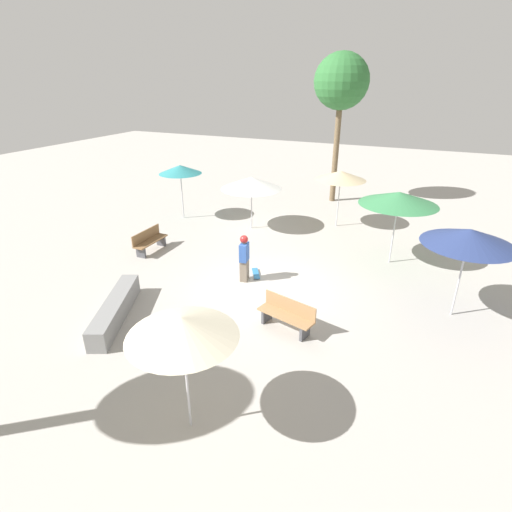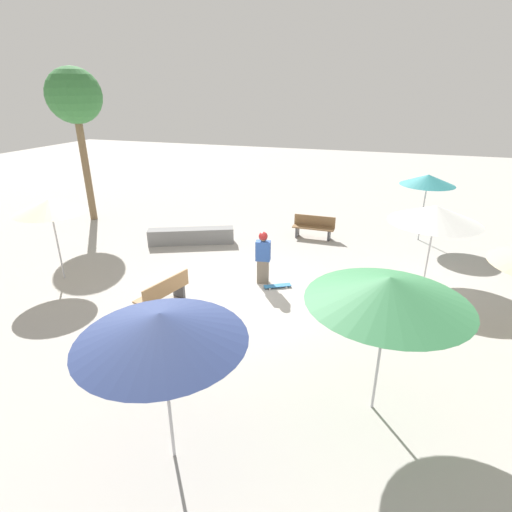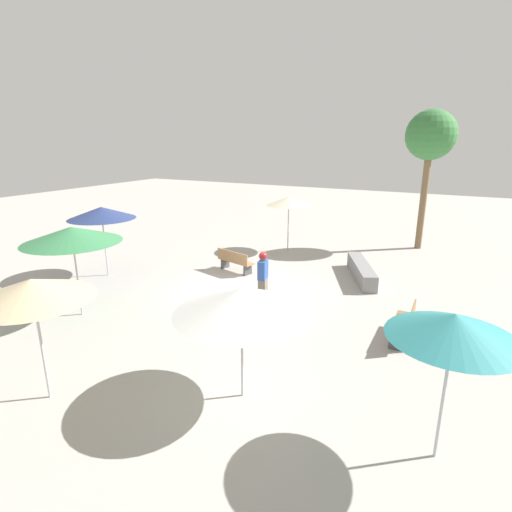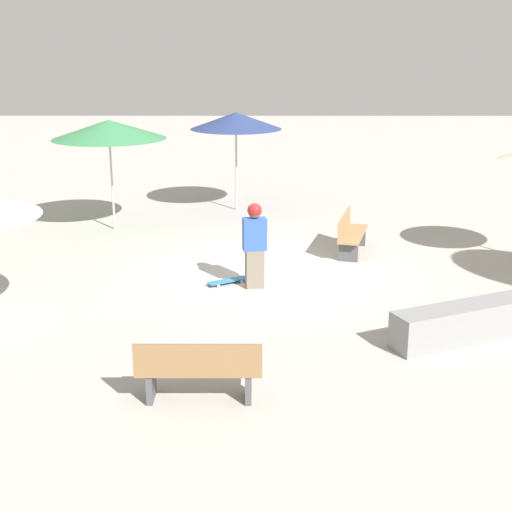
{
  "view_description": "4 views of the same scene",
  "coord_description": "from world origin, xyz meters",
  "views": [
    {
      "loc": [
        -4.21,
        10.33,
        6.25
      ],
      "look_at": [
        0.46,
        -0.17,
        1.02
      ],
      "focal_mm": 28.0,
      "sensor_mm": 36.0,
      "label": 1
    },
    {
      "loc": [
        -9.35,
        -3.49,
        5.37
      ],
      "look_at": [
        0.67,
        -0.16,
        0.95
      ],
      "focal_mm": 28.0,
      "sensor_mm": 36.0,
      "label": 2
    },
    {
      "loc": [
        6.21,
        -10.93,
        4.96
      ],
      "look_at": [
        0.57,
        -0.05,
        1.36
      ],
      "focal_mm": 28.0,
      "sensor_mm": 36.0,
      "label": 3
    },
    {
      "loc": [
        13.48,
        -0.24,
        4.44
      ],
      "look_at": [
        1.24,
        -0.26,
        0.7
      ],
      "focal_mm": 50.0,
      "sensor_mm": 36.0,
      "label": 4
    }
  ],
  "objects": [
    {
      "name": "bench_far",
      "position": [
        5.31,
        -0.98,
        0.43
      ],
      "size": [
        0.44,
        1.6,
        0.85
      ],
      "rotation": [
        0.0,
        0.0,
        1.57
      ],
      "color": "#47474C",
      "rests_on": "ground_plane"
    },
    {
      "name": "shade_umbrella_white",
      "position": [
        2.79,
        -4.91,
        2.05
      ],
      "size": [
        2.62,
        2.62,
        2.3
      ],
      "color": "#B7B7BC",
      "rests_on": "ground_plane"
    },
    {
      "name": "shade_umbrella_green",
      "position": [
        -3.3,
        -3.72,
        2.41
      ],
      "size": [
        2.68,
        2.68,
        2.63
      ],
      "color": "#B7B7BC",
      "rests_on": "ground_plane"
    },
    {
      "name": "shade_umbrella_navy",
      "position": [
        -5.37,
        -0.8,
        2.39
      ],
      "size": [
        2.41,
        2.41,
        2.6
      ],
      "color": "#B7B7BC",
      "rests_on": "ground_plane"
    },
    {
      "name": "skateboard",
      "position": [
        0.74,
        -0.79,
        0.06
      ],
      "size": [
        0.58,
        0.79,
        0.07
      ],
      "rotation": [
        0.0,
        0.0,
        5.24
      ],
      "color": "teal",
      "rests_on": "ground_plane"
    },
    {
      "name": "palm_tree_center_left",
      "position": [
        4.61,
        8.8,
        5.03
      ],
      "size": [
        2.18,
        2.18,
        6.23
      ],
      "color": "brown",
      "rests_on": "ground_plane"
    },
    {
      "name": "bench_near",
      "position": [
        -1.29,
        1.76,
        0.43
      ],
      "size": [
        1.66,
        0.84,
        0.85
      ],
      "rotation": [
        0.0,
        0.0,
        6.02
      ],
      "color": "#47474C",
      "rests_on": "ground_plane"
    },
    {
      "name": "shade_umbrella_teal",
      "position": [
        6.34,
        -4.87,
        2.32
      ],
      "size": [
        1.95,
        1.95,
        2.52
      ],
      "color": "#B7B7BC",
      "rests_on": "ground_plane"
    },
    {
      "name": "shade_umbrella_cream",
      "position": [
        -0.71,
        5.6,
        2.29
      ],
      "size": [
        2.0,
        2.0,
        2.48
      ],
      "color": "#B7B7BC",
      "rests_on": "ground_plane"
    },
    {
      "name": "concrete_ledge",
      "position": [
        3.23,
        3.25,
        0.29
      ],
      "size": [
        1.75,
        3.08,
        0.58
      ],
      "rotation": [
        0.0,
        0.0,
        1.99
      ],
      "color": "gray",
      "rests_on": "ground_plane"
    },
    {
      "name": "skater_main",
      "position": [
        0.93,
        -0.29,
        0.86
      ],
      "size": [
        0.3,
        0.46,
        1.6
      ],
      "rotation": [
        0.0,
        0.0,
        4.88
      ],
      "color": "#726656",
      "rests_on": "ground_plane"
    },
    {
      "name": "ground_plane",
      "position": [
        0.0,
        0.0,
        0.0
      ],
      "size": [
        60.0,
        60.0,
        0.0
      ],
      "primitive_type": "plane",
      "color": "#ADA8A0"
    }
  ]
}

